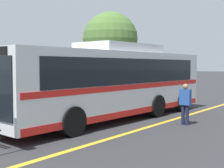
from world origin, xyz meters
TOP-DOWN VIEW (x-y plane):
  - ground_plane at (0.00, 0.00)m, footprint 220.00×220.00m
  - lane_strip_0 at (-0.16, -2.58)m, footprint 31.04×0.20m
  - curb_strip at (-0.16, 6.02)m, footprint 39.04×0.36m
  - transit_bus at (-0.14, -0.38)m, footprint 11.45×3.15m
  - pedestrian_0 at (0.50, -3.48)m, footprint 0.23×0.43m
  - tree_1 at (11.62, 8.98)m, footprint 4.98×4.98m

SIDE VIEW (x-z plane):
  - ground_plane at x=0.00m, z-range 0.00..0.00m
  - lane_strip_0 at x=-0.16m, z-range 0.00..0.01m
  - curb_strip at x=-0.16m, z-range 0.00..0.15m
  - pedestrian_0 at x=0.50m, z-range 0.10..1.71m
  - transit_bus at x=-0.14m, z-range 0.02..3.29m
  - tree_1 at x=11.62m, z-range 1.09..8.26m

